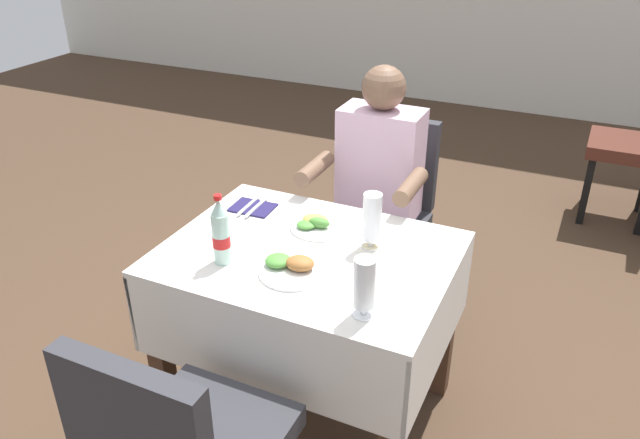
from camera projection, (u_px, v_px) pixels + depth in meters
The scene contains 10 objects.
ground_plane at pixel (302, 397), 2.65m from camera, with size 11.00×11.00×0.00m, color #473323.
main_dining_table at pixel (309, 294), 2.33m from camera, with size 1.03×0.78×0.76m.
chair_far_diner_seat at pixel (381, 211), 2.96m from camera, with size 0.44×0.50×0.97m.
seated_diner_far at pixel (375, 190), 2.80m from camera, with size 0.50×0.46×1.26m.
plate_near_camera at pixel (291, 267), 2.11m from camera, with size 0.23×0.23×0.06m.
plate_far_diner at pixel (317, 224), 2.38m from camera, with size 0.23×0.23×0.05m.
beer_glass_left at pixel (364, 287), 1.86m from camera, with size 0.07×0.07×0.20m.
beer_glass_middle at pixel (372, 220), 2.21m from camera, with size 0.07×0.07×0.21m.
cola_bottle_primary at pixel (221, 233), 2.12m from camera, with size 0.06×0.06×0.26m.
napkin_cutlery_set at pixel (253, 207), 2.53m from camera, with size 0.18×0.19×0.01m.
Camera 1 is at (0.91, -1.76, 1.92)m, focal length 35.08 mm.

